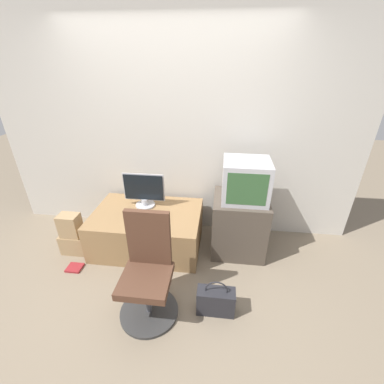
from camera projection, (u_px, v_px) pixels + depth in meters
name	position (u px, v px, depth m)	size (l,w,h in m)	color
ground_plane	(156.00, 301.00, 2.48)	(12.00, 12.00, 0.00)	#7F705B
wall_back	(176.00, 132.00, 3.03)	(4.40, 0.05, 2.60)	beige
desk	(148.00, 229.00, 3.12)	(1.26, 0.84, 0.47)	#937047
side_stand	(239.00, 224.00, 3.01)	(0.61, 0.56, 0.70)	#4C4238
main_monitor	(144.00, 191.00, 3.06)	(0.50, 0.24, 0.42)	#B2B2B7
keyboard	(140.00, 215.00, 2.95)	(0.30, 0.13, 0.01)	silver
mouse	(157.00, 216.00, 2.91)	(0.05, 0.04, 0.03)	black
crt_tv	(246.00, 181.00, 2.72)	(0.49, 0.43, 0.45)	#B7B7BC
office_chair	(148.00, 276.00, 2.24)	(0.53, 0.53, 0.99)	#333333
cardboard_box_lower	(75.00, 243.00, 3.06)	(0.30, 0.18, 0.24)	#A3845B
cardboard_box_upper	(70.00, 225.00, 2.93)	(0.23, 0.16, 0.28)	#A3845B
handbag	(216.00, 301.00, 2.32)	(0.34, 0.14, 0.37)	#232328
book	(75.00, 268.00, 2.85)	(0.16, 0.14, 0.02)	maroon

